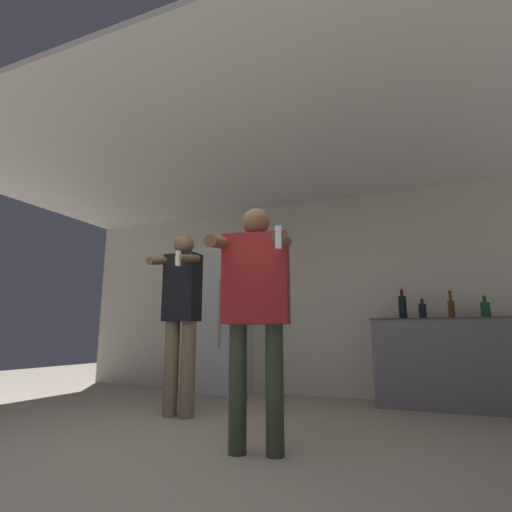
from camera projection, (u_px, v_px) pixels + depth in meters
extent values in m
plane|color=gray|center=(134.00, 481.00, 2.09)|extent=(14.00, 14.00, 0.00)
cube|color=beige|center=(305.00, 295.00, 5.33)|extent=(7.00, 0.06, 2.55)
cube|color=silver|center=(256.00, 154.00, 4.07)|extent=(7.00, 3.80, 0.05)
cube|color=silver|center=(216.00, 321.00, 5.35)|extent=(0.78, 0.71, 1.86)
cube|color=#B6B6BB|center=(202.00, 321.00, 5.02)|extent=(0.75, 0.01, 1.79)
cylinder|color=#99999E|center=(219.00, 313.00, 4.92)|extent=(0.02, 0.02, 0.84)
cube|color=slate|center=(447.00, 363.00, 4.25)|extent=(1.45, 0.60, 0.92)
cube|color=#38383A|center=(443.00, 319.00, 4.34)|extent=(1.48, 0.63, 0.01)
cylinder|color=#194723|center=(485.00, 310.00, 4.14)|extent=(0.09, 0.09, 0.16)
cylinder|color=#194723|center=(484.00, 299.00, 4.16)|extent=(0.04, 0.04, 0.07)
sphere|color=#B29933|center=(484.00, 295.00, 4.16)|extent=(0.04, 0.04, 0.04)
cylinder|color=black|center=(423.00, 311.00, 4.37)|extent=(0.08, 0.08, 0.16)
cylinder|color=black|center=(422.00, 301.00, 4.39)|extent=(0.03, 0.03, 0.06)
sphere|color=#B29933|center=(422.00, 298.00, 4.39)|extent=(0.04, 0.04, 0.04)
cylinder|color=black|center=(403.00, 307.00, 4.45)|extent=(0.09, 0.09, 0.25)
cylinder|color=black|center=(402.00, 293.00, 4.48)|extent=(0.03, 0.03, 0.07)
sphere|color=maroon|center=(401.00, 290.00, 4.49)|extent=(0.04, 0.04, 0.04)
cylinder|color=#563314|center=(451.00, 309.00, 4.26)|extent=(0.07, 0.07, 0.18)
cylinder|color=#563314|center=(450.00, 296.00, 4.29)|extent=(0.03, 0.03, 0.10)
sphere|color=black|center=(450.00, 292.00, 4.30)|extent=(0.03, 0.03, 0.03)
cylinder|color=#38422D|center=(238.00, 387.00, 2.65)|extent=(0.12, 0.12, 0.83)
cylinder|color=#38422D|center=(275.00, 388.00, 2.60)|extent=(0.12, 0.12, 0.83)
cube|color=maroon|center=(256.00, 279.00, 2.77)|extent=(0.48, 0.29, 0.62)
sphere|color=brown|center=(256.00, 222.00, 2.85)|extent=(0.20, 0.20, 0.20)
cylinder|color=brown|center=(219.00, 242.00, 2.66)|extent=(0.16, 0.41, 0.15)
cylinder|color=brown|center=(283.00, 239.00, 2.58)|extent=(0.16, 0.41, 0.15)
cube|color=white|center=(279.00, 237.00, 2.39)|extent=(0.04, 0.04, 0.14)
cylinder|color=#75664C|center=(171.00, 368.00, 3.85)|extent=(0.14, 0.14, 0.89)
cylinder|color=#75664C|center=(188.00, 368.00, 3.78)|extent=(0.14, 0.14, 0.89)
cube|color=black|center=(182.00, 287.00, 3.96)|extent=(0.34, 0.20, 0.67)
sphere|color=brown|center=(184.00, 245.00, 4.05)|extent=(0.20, 0.20, 0.20)
cylinder|color=brown|center=(160.00, 261.00, 3.93)|extent=(0.08, 0.34, 0.13)
cylinder|color=brown|center=(188.00, 258.00, 3.80)|extent=(0.08, 0.34, 0.13)
cube|color=white|center=(178.00, 258.00, 3.65)|extent=(0.04, 0.04, 0.14)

